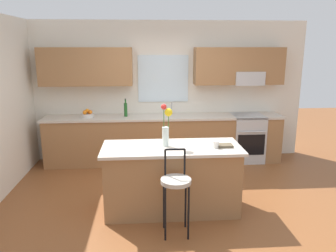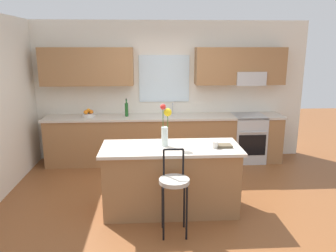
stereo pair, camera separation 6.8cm
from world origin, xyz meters
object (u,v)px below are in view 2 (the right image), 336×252
Objects in this scene: mug_ceramic at (215,145)px; fruit_bowl_oranges at (89,114)px; oven_range at (248,138)px; bottle_olive_oil at (127,109)px; kitchen_island at (171,178)px; flower_vase at (165,126)px; cookbook at (224,146)px; bar_stool_near at (174,185)px.

fruit_bowl_oranges reaches higher than mug_ceramic.
bottle_olive_oil reaches higher than oven_range.
kitchen_island is 2.18m from bottle_olive_oil.
cookbook is at bearing -6.71° from flower_vase.
mug_ceramic is at bearing -58.27° from bottle_olive_oil.
fruit_bowl_oranges is at bearing 124.83° from flower_vase.
bar_stool_near is at bearing -122.99° from oven_range.
cookbook is 0.83× the size of fruit_bowl_oranges.
oven_range is 2.56m from kitchen_island.
flower_vase is 1.69× the size of bottle_olive_oil.
cookbook is at bearing 16.35° from mug_ceramic.
flower_vase reaches higher than cookbook.
fruit_bowl_oranges is at bearing 118.97° from bar_stool_near.
bar_stool_near is at bearing -83.60° from flower_vase.
oven_range is 0.50× the size of kitchen_island.
flower_vase is 2.38× the size of fruit_bowl_oranges.
bottle_olive_oil is at bearing 121.73° from mug_ceramic.
mug_ceramic is 0.27× the size of bottle_olive_oil.
mug_ceramic is 0.14m from cookbook.
fruit_bowl_oranges is at bearing 133.91° from mug_ceramic.
oven_range is 3.04m from bar_stool_near.
kitchen_island is 5.49× the size of bottle_olive_oil.
bar_stool_near is 3.08× the size of bottle_olive_oil.
bottle_olive_oil reaches higher than bar_stool_near.
flower_vase is at bearing 173.29° from cookbook.
kitchen_island is 3.25× the size of flower_vase.
cookbook is at bearing -55.23° from bottle_olive_oil.
bar_stool_near is 11.58× the size of mug_ceramic.
kitchen_island is at bearing -54.25° from fruit_bowl_oranges.
flower_vase reaches higher than fruit_bowl_oranges.
cookbook is (0.13, 0.04, -0.03)m from mug_ceramic.
flower_vase is at bearing 168.64° from mug_ceramic.
oven_range is 3.83× the size of fruit_bowl_oranges.
bottle_olive_oil reaches higher than kitchen_island.
bottle_olive_oil is (-0.64, 1.94, -0.14)m from flower_vase.
flower_vase is at bearing 155.05° from kitchen_island.
bar_stool_near is at bearing -90.00° from kitchen_island.
cookbook reaches higher than oven_range.
mug_ceramic is 0.45× the size of cookbook.
kitchen_island is at bearing -130.26° from oven_range.
bottle_olive_oil is (-1.28, 2.07, 0.09)m from mug_ceramic.
kitchen_island is at bearing -70.29° from bottle_olive_oil.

